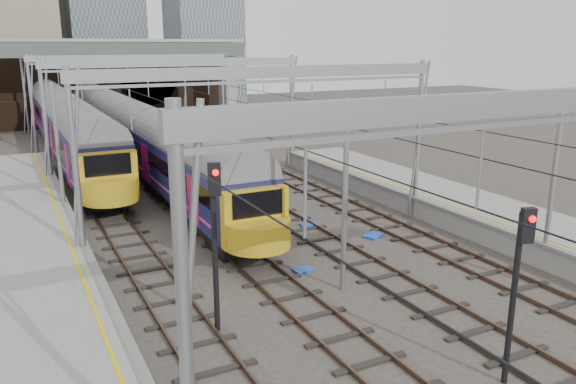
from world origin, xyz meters
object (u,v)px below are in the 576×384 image
train_second (57,113)px  signal_near_centre (518,276)px  signal_near_left (215,229)px  train_main (108,116)px

train_second → signal_near_centre: size_ratio=10.82×
train_second → signal_near_centre: 46.59m
signal_near_left → signal_near_centre: 8.50m
signal_near_left → signal_near_centre: signal_near_left is taller
signal_near_left → signal_near_centre: size_ratio=1.11×
signal_near_centre → train_second: bearing=116.5°
train_main → signal_near_centre: bearing=-86.4°
train_main → signal_near_centre: (2.71, -42.82, 0.59)m
signal_near_centre → signal_near_left: bearing=151.6°
train_main → train_second: (-4.00, 3.28, 0.14)m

